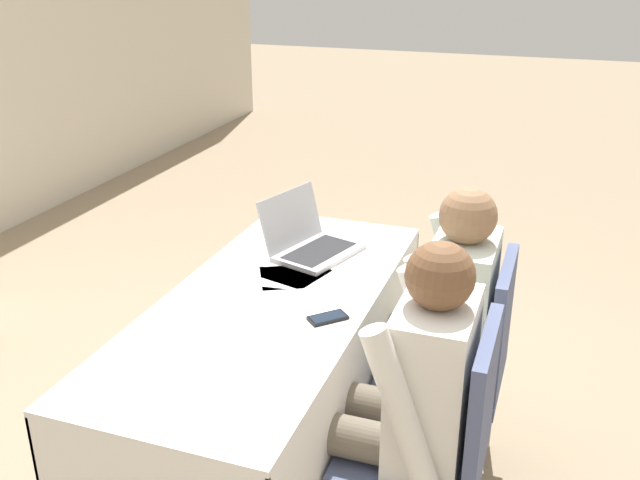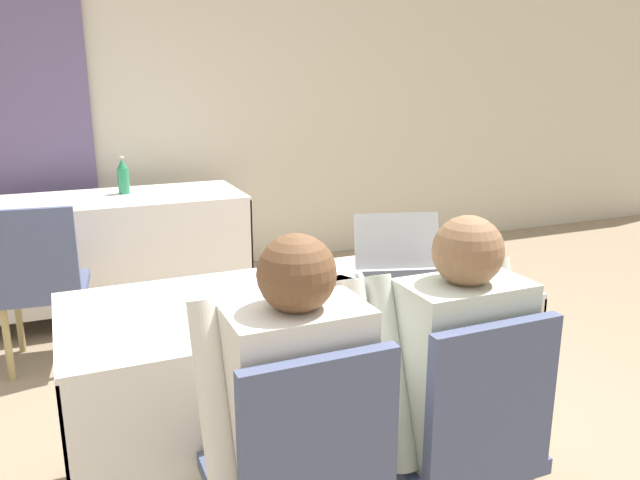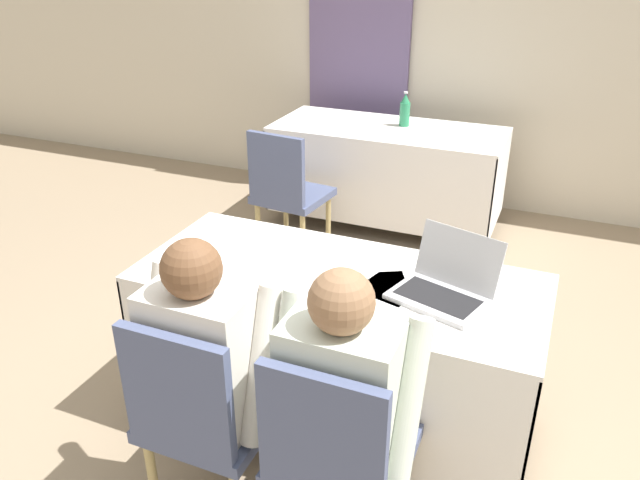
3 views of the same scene
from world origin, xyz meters
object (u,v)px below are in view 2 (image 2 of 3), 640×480
at_px(person_white_shirt, 444,372).
at_px(chair_near_right, 461,436).
at_px(laptop, 402,267).
at_px(cell_phone, 305,319).
at_px(water_bottle, 123,177).
at_px(chair_near_left, 302,478).
at_px(person_checkered_shirt, 288,406).
at_px(chair_far_spare, 41,280).

bearing_deg(person_white_shirt, chair_near_right, 90.00).
distance_m(laptop, person_white_shirt, 0.61).
xyz_separation_m(cell_phone, water_bottle, (-0.29, 2.51, 0.11)).
bearing_deg(cell_phone, chair_near_left, -158.75).
distance_m(laptop, chair_near_left, 1.00).
relative_size(cell_phone, water_bottle, 0.56).
height_order(person_checkered_shirt, person_white_shirt, same).
distance_m(chair_near_left, chair_far_spare, 2.16).
bearing_deg(chair_near_right, person_checkered_shirt, -11.47).
bearing_deg(laptop, chair_near_left, -118.46).
bearing_deg(cell_phone, laptop, -19.40).
relative_size(cell_phone, person_checkered_shirt, 0.12).
relative_size(cell_phone, chair_near_left, 0.15).
bearing_deg(person_white_shirt, cell_phone, -43.86).
bearing_deg(person_checkered_shirt, chair_near_left, 90.00).
xyz_separation_m(cell_phone, chair_far_spare, (-0.82, 1.64, -0.27)).
height_order(chair_near_right, person_white_shirt, person_white_shirt).
bearing_deg(chair_far_spare, cell_phone, 123.22).
relative_size(laptop, chair_near_right, 0.46).
relative_size(chair_far_spare, person_white_shirt, 0.78).
height_order(laptop, person_white_shirt, person_white_shirt).
height_order(chair_far_spare, person_checkered_shirt, person_checkered_shirt).
bearing_deg(chair_near_right, laptop, -104.86).
bearing_deg(water_bottle, chair_near_left, -87.85).
height_order(water_bottle, person_white_shirt, person_white_shirt).
xyz_separation_m(cell_phone, person_checkered_shirt, (-0.18, -0.32, -0.11)).
bearing_deg(chair_far_spare, laptop, 140.27).
bearing_deg(chair_far_spare, chair_near_right, 125.78).
distance_m(chair_far_spare, person_white_shirt, 2.28).
relative_size(water_bottle, person_checkered_shirt, 0.21).
distance_m(chair_near_right, chair_far_spare, 2.36).
height_order(chair_near_left, person_checkered_shirt, person_checkered_shirt).
xyz_separation_m(chair_near_right, person_checkered_shirt, (-0.51, 0.10, 0.16)).
bearing_deg(laptop, person_checkered_shirt, -123.23).
relative_size(laptop, person_checkered_shirt, 0.36).
height_order(cell_phone, water_bottle, water_bottle).
distance_m(water_bottle, chair_far_spare, 1.09).
xyz_separation_m(laptop, water_bottle, (-0.79, 2.26, 0.07)).
bearing_deg(cell_phone, person_checkered_shirt, -165.14).
xyz_separation_m(cell_phone, person_white_shirt, (0.33, -0.32, -0.11)).
xyz_separation_m(cell_phone, chair_near_left, (-0.18, -0.42, -0.27)).
xyz_separation_m(chair_near_right, person_white_shirt, (0.00, 0.10, 0.16)).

